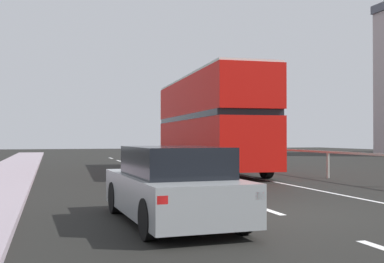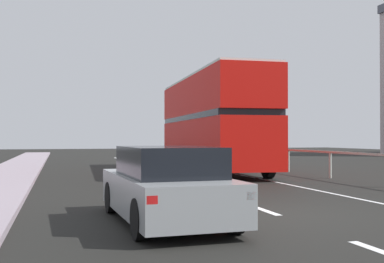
% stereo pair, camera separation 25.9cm
% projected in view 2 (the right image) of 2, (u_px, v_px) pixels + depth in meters
% --- Properties ---
extents(ground_plane, '(74.92, 120.00, 0.10)m').
position_uv_depth(ground_plane, '(271.00, 215.00, 9.98)').
color(ground_plane, black).
extents(lane_paint_markings, '(3.25, 46.00, 0.01)m').
position_uv_depth(lane_paint_markings, '(225.00, 178.00, 18.63)').
color(lane_paint_markings, silver).
rests_on(lane_paint_markings, ground).
extents(bridge_side_railing, '(0.10, 42.00, 1.04)m').
position_uv_depth(bridge_side_railing, '(308.00, 155.00, 20.21)').
color(bridge_side_railing, '#B6BAAF').
rests_on(bridge_side_railing, ground).
extents(double_decker_bus_red, '(2.94, 11.22, 4.32)m').
position_uv_depth(double_decker_bus_red, '(212.00, 121.00, 22.09)').
color(double_decker_bus_red, red).
rests_on(double_decker_bus_red, ground).
extents(hatchback_car_near, '(1.91, 4.30, 1.39)m').
position_uv_depth(hatchback_car_near, '(166.00, 186.00, 8.85)').
color(hatchback_car_near, '#919598').
rests_on(hatchback_car_near, ground).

